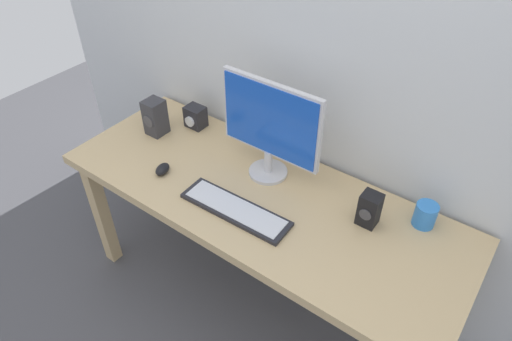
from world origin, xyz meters
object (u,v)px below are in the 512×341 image
object	(u,v)px
keyboard_primary	(235,209)
mouse	(163,169)
desk	(258,208)
speaker_right	(369,209)
coffee_mug	(425,215)
audio_controller	(195,117)
speaker_left	(155,117)
monitor	(270,126)

from	to	relation	value
keyboard_primary	mouse	bearing A→B (deg)	-179.85
desk	speaker_right	bearing A→B (deg)	14.62
speaker_right	coffee_mug	world-z (taller)	speaker_right
audio_controller	coffee_mug	distance (m)	1.18
speaker_right	speaker_left	size ratio (longest dim) A/B	0.80
desk	monitor	xyz separation A→B (m)	(-0.04, 0.14, 0.34)
mouse	speaker_right	xyz separation A→B (m)	(0.87, 0.26, 0.05)
desk	keyboard_primary	world-z (taller)	keyboard_primary
mouse	speaker_left	xyz separation A→B (m)	(-0.25, 0.21, 0.07)
monitor	audio_controller	bearing A→B (deg)	171.02
audio_controller	mouse	bearing A→B (deg)	-70.47
mouse	coffee_mug	distance (m)	1.12
keyboard_primary	coffee_mug	size ratio (longest dim) A/B	4.83
mouse	speaker_left	size ratio (longest dim) A/B	0.46
mouse	coffee_mug	size ratio (longest dim) A/B	0.83
audio_controller	coffee_mug	xyz separation A→B (m)	(1.18, 0.02, -0.01)
desk	monitor	world-z (taller)	monitor
keyboard_primary	monitor	bearing A→B (deg)	96.15
monitor	speaker_left	xyz separation A→B (m)	(-0.63, -0.08, -0.16)
audio_controller	monitor	bearing A→B (deg)	-8.98
keyboard_primary	audio_controller	size ratio (longest dim) A/B	4.37
desk	mouse	bearing A→B (deg)	-161.49
monitor	speaker_right	world-z (taller)	monitor
mouse	speaker_right	distance (m)	0.91
keyboard_primary	speaker_right	size ratio (longest dim) A/B	3.32
desk	speaker_right	distance (m)	0.49
monitor	keyboard_primary	xyz separation A→B (m)	(0.03, -0.28, -0.24)
keyboard_primary	speaker_left	size ratio (longest dim) A/B	2.65
monitor	keyboard_primary	bearing A→B (deg)	-83.85
speaker_left	keyboard_primary	bearing A→B (deg)	-17.43
monitor	keyboard_primary	distance (m)	0.37
coffee_mug	keyboard_primary	bearing A→B (deg)	-149.24
speaker_left	audio_controller	xyz separation A→B (m)	(0.12, 0.16, -0.04)
speaker_right	desk	bearing A→B (deg)	-165.38
mouse	speaker_left	distance (m)	0.33
monitor	speaker_left	world-z (taller)	monitor
mouse	coffee_mug	xyz separation A→B (m)	(1.05, 0.38, 0.03)
monitor	speaker_left	bearing A→B (deg)	-173.09
monitor	audio_controller	size ratio (longest dim) A/B	4.29
coffee_mug	mouse	bearing A→B (deg)	-160.05
mouse	desk	bearing A→B (deg)	4.28
desk	speaker_left	world-z (taller)	speaker_left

